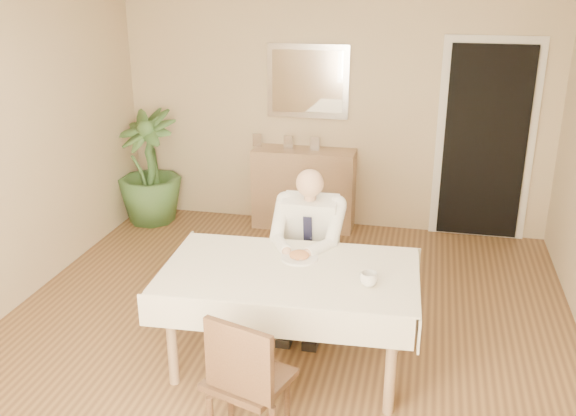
% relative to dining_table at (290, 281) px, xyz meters
% --- Properties ---
extents(room, '(5.00, 5.02, 2.60)m').
position_rel_dining_table_xyz_m(room, '(-0.15, 0.28, 0.63)').
color(room, brown).
rests_on(room, ground).
extents(window, '(1.34, 0.04, 1.44)m').
position_rel_dining_table_xyz_m(window, '(-0.15, -2.19, 0.78)').
color(window, white).
rests_on(window, room).
extents(doorway, '(0.96, 0.07, 2.10)m').
position_rel_dining_table_xyz_m(doorway, '(1.40, 2.74, 0.33)').
color(doorway, white).
rests_on(doorway, ground).
extents(mirror, '(0.86, 0.04, 0.76)m').
position_rel_dining_table_xyz_m(mirror, '(-0.42, 2.75, 0.88)').
color(mirror, silver).
rests_on(mirror, room).
extents(dining_table, '(1.76, 1.10, 0.75)m').
position_rel_dining_table_xyz_m(dining_table, '(0.00, 0.00, 0.00)').
color(dining_table, '#96734F').
rests_on(dining_table, ground).
extents(chair_far, '(0.41, 0.41, 0.84)m').
position_rel_dining_table_xyz_m(chair_far, '(-0.00, 0.88, -0.20)').
color(chair_far, '#3F291A').
rests_on(chair_far, ground).
extents(chair_near, '(0.53, 0.54, 0.89)m').
position_rel_dining_table_xyz_m(chair_near, '(-0.06, -0.89, -0.17)').
color(chair_near, '#3F291A').
rests_on(chair_near, ground).
extents(seated_man, '(0.48, 0.72, 1.24)m').
position_rel_dining_table_xyz_m(seated_man, '(-0.00, 0.59, 0.02)').
color(seated_man, white).
rests_on(seated_man, ground).
extents(plate, '(0.26, 0.26, 0.02)m').
position_rel_dining_table_xyz_m(plate, '(0.03, 0.18, 0.09)').
color(plate, white).
rests_on(plate, dining_table).
extents(food, '(0.14, 0.14, 0.06)m').
position_rel_dining_table_xyz_m(food, '(0.03, 0.18, 0.11)').
color(food, brown).
rests_on(food, dining_table).
extents(knife, '(0.01, 0.13, 0.01)m').
position_rel_dining_table_xyz_m(knife, '(0.07, 0.12, 0.11)').
color(knife, silver).
rests_on(knife, dining_table).
extents(fork, '(0.01, 0.13, 0.01)m').
position_rel_dining_table_xyz_m(fork, '(-0.01, 0.12, 0.11)').
color(fork, silver).
rests_on(fork, dining_table).
extents(coffee_mug, '(0.14, 0.14, 0.09)m').
position_rel_dining_table_xyz_m(coffee_mug, '(0.54, -0.12, 0.13)').
color(coffee_mug, white).
rests_on(coffee_mug, dining_table).
extents(sideboard, '(1.08, 0.37, 0.86)m').
position_rel_dining_table_xyz_m(sideboard, '(-0.42, 2.60, -0.24)').
color(sideboard, '#96734F').
rests_on(sideboard, ground).
extents(photo_frame_left, '(0.10, 0.02, 0.14)m').
position_rel_dining_table_xyz_m(photo_frame_left, '(-0.94, 2.63, 0.26)').
color(photo_frame_left, silver).
rests_on(photo_frame_left, sideboard).
extents(photo_frame_center, '(0.10, 0.02, 0.14)m').
position_rel_dining_table_xyz_m(photo_frame_center, '(-0.59, 2.61, 0.26)').
color(photo_frame_center, silver).
rests_on(photo_frame_center, sideboard).
extents(photo_frame_right, '(0.10, 0.02, 0.14)m').
position_rel_dining_table_xyz_m(photo_frame_right, '(-0.31, 2.61, 0.26)').
color(photo_frame_right, silver).
rests_on(photo_frame_right, sideboard).
extents(potted_palm, '(0.88, 0.88, 1.24)m').
position_rel_dining_table_xyz_m(potted_palm, '(-2.10, 2.39, -0.05)').
color(potted_palm, '#395F2D').
rests_on(potted_palm, ground).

